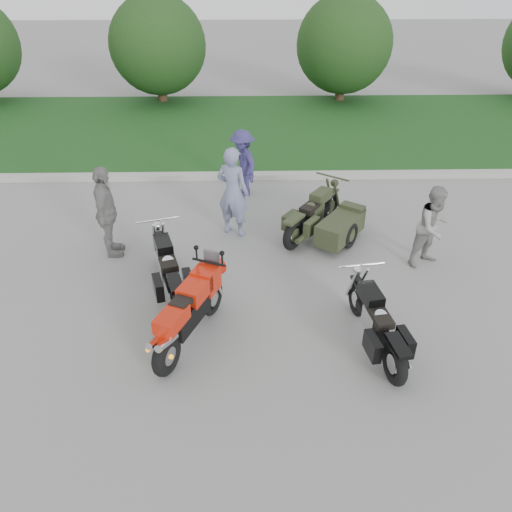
{
  "coord_description": "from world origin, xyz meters",
  "views": [
    {
      "loc": [
        0.23,
        -6.57,
        5.37
      ],
      "look_at": [
        0.39,
        0.75,
        0.8
      ],
      "focal_mm": 35.0,
      "sensor_mm": 36.0,
      "label": 1
    }
  ],
  "objects_px": {
    "person_stripe": "(233,192)",
    "cruiser_sidecar": "(328,223)",
    "sportbike_red": "(189,312)",
    "cruiser_left": "(169,272)",
    "cruiser_right": "(378,326)",
    "person_grey": "(434,227)",
    "person_back": "(107,213)",
    "person_denim": "(243,163)"
  },
  "relations": [
    {
      "from": "cruiser_left",
      "to": "cruiser_sidecar",
      "type": "bearing_deg",
      "value": 13.29
    },
    {
      "from": "person_denim",
      "to": "cruiser_right",
      "type": "bearing_deg",
      "value": -9.24
    },
    {
      "from": "person_stripe",
      "to": "person_back",
      "type": "height_order",
      "value": "person_stripe"
    },
    {
      "from": "sportbike_red",
      "to": "person_back",
      "type": "height_order",
      "value": "person_back"
    },
    {
      "from": "person_stripe",
      "to": "cruiser_sidecar",
      "type": "bearing_deg",
      "value": -163.01
    },
    {
      "from": "sportbike_red",
      "to": "cruiser_left",
      "type": "xyz_separation_m",
      "value": [
        -0.48,
        1.33,
        -0.15
      ]
    },
    {
      "from": "cruiser_sidecar",
      "to": "person_back",
      "type": "relative_size",
      "value": 1.13
    },
    {
      "from": "cruiser_right",
      "to": "person_stripe",
      "type": "height_order",
      "value": "person_stripe"
    },
    {
      "from": "person_stripe",
      "to": "person_back",
      "type": "bearing_deg",
      "value": 45.56
    },
    {
      "from": "sportbike_red",
      "to": "person_grey",
      "type": "distance_m",
      "value": 5.0
    },
    {
      "from": "person_stripe",
      "to": "cruiser_right",
      "type": "bearing_deg",
      "value": 148.42
    },
    {
      "from": "cruiser_sidecar",
      "to": "person_grey",
      "type": "relative_size",
      "value": 1.31
    },
    {
      "from": "person_grey",
      "to": "person_back",
      "type": "distance_m",
      "value": 6.32
    },
    {
      "from": "cruiser_right",
      "to": "cruiser_sidecar",
      "type": "distance_m",
      "value": 3.39
    },
    {
      "from": "cruiser_right",
      "to": "person_grey",
      "type": "distance_m",
      "value": 2.93
    },
    {
      "from": "person_grey",
      "to": "person_back",
      "type": "bearing_deg",
      "value": 148.06
    },
    {
      "from": "person_denim",
      "to": "cruiser_sidecar",
      "type": "bearing_deg",
      "value": 8.27
    },
    {
      "from": "sportbike_red",
      "to": "cruiser_right",
      "type": "distance_m",
      "value": 2.9
    },
    {
      "from": "cruiser_left",
      "to": "person_grey",
      "type": "relative_size",
      "value": 1.37
    },
    {
      "from": "cruiser_left",
      "to": "person_denim",
      "type": "distance_m",
      "value": 4.4
    },
    {
      "from": "cruiser_left",
      "to": "cruiser_sidecar",
      "type": "xyz_separation_m",
      "value": [
        3.09,
        1.84,
        -0.04
      ]
    },
    {
      "from": "cruiser_sidecar",
      "to": "person_denim",
      "type": "height_order",
      "value": "person_denim"
    },
    {
      "from": "cruiser_left",
      "to": "cruiser_sidecar",
      "type": "height_order",
      "value": "same"
    },
    {
      "from": "cruiser_sidecar",
      "to": "person_stripe",
      "type": "bearing_deg",
      "value": -154.4
    },
    {
      "from": "cruiser_left",
      "to": "cruiser_right",
      "type": "distance_m",
      "value": 3.7
    },
    {
      "from": "sportbike_red",
      "to": "cruiser_right",
      "type": "relative_size",
      "value": 0.92
    },
    {
      "from": "sportbike_red",
      "to": "person_back",
      "type": "xyz_separation_m",
      "value": [
        -1.82,
        2.72,
        0.34
      ]
    },
    {
      "from": "sportbike_red",
      "to": "person_denim",
      "type": "xyz_separation_m",
      "value": [
        0.83,
        5.52,
        0.23
      ]
    },
    {
      "from": "sportbike_red",
      "to": "cruiser_right",
      "type": "height_order",
      "value": "sportbike_red"
    },
    {
      "from": "person_denim",
      "to": "person_back",
      "type": "bearing_deg",
      "value": -72.49
    },
    {
      "from": "sportbike_red",
      "to": "cruiser_sidecar",
      "type": "bearing_deg",
      "value": 73.66
    },
    {
      "from": "sportbike_red",
      "to": "person_stripe",
      "type": "xyz_separation_m",
      "value": [
        0.63,
        3.53,
        0.38
      ]
    },
    {
      "from": "cruiser_right",
      "to": "person_denim",
      "type": "relative_size",
      "value": 1.33
    },
    {
      "from": "cruiser_sidecar",
      "to": "person_grey",
      "type": "distance_m",
      "value": 2.12
    },
    {
      "from": "person_grey",
      "to": "cruiser_left",
      "type": "bearing_deg",
      "value": 162.75
    },
    {
      "from": "cruiser_right",
      "to": "person_grey",
      "type": "height_order",
      "value": "person_grey"
    },
    {
      "from": "cruiser_left",
      "to": "person_stripe",
      "type": "distance_m",
      "value": 2.51
    },
    {
      "from": "cruiser_left",
      "to": "cruiser_sidecar",
      "type": "distance_m",
      "value": 3.6
    },
    {
      "from": "person_stripe",
      "to": "cruiser_left",
      "type": "bearing_deg",
      "value": 90.56
    },
    {
      "from": "cruiser_sidecar",
      "to": "person_back",
      "type": "height_order",
      "value": "person_back"
    },
    {
      "from": "cruiser_sidecar",
      "to": "person_grey",
      "type": "bearing_deg",
      "value": 9.04
    },
    {
      "from": "cruiser_right",
      "to": "sportbike_red",
      "type": "bearing_deg",
      "value": 167.24
    }
  ]
}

